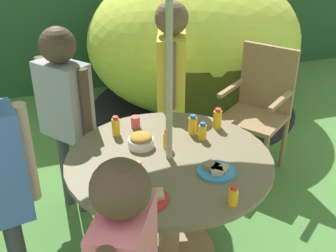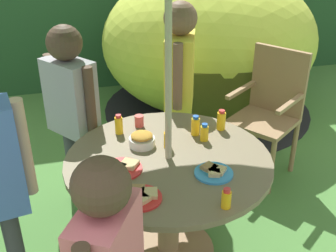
# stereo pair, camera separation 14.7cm
# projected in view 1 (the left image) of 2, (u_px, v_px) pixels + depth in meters

# --- Properties ---
(ground_plane) EXTENTS (10.00, 10.00, 0.02)m
(ground_plane) POSITION_uv_depth(u_px,v_px,m) (169.00, 252.00, 2.67)
(ground_plane) COLOR #477A38
(hedge_backdrop) EXTENTS (9.00, 0.70, 1.88)m
(hedge_backdrop) POSITION_uv_depth(u_px,v_px,m) (80.00, 4.00, 4.92)
(hedge_backdrop) COLOR #234C28
(hedge_backdrop) RESTS_ON ground_plane
(garden_table) EXTENTS (1.16, 1.16, 0.70)m
(garden_table) POSITION_uv_depth(u_px,v_px,m) (169.00, 184.00, 2.42)
(garden_table) COLOR #93704C
(garden_table) RESTS_ON ground_plane
(wooden_chair) EXTENTS (0.62, 0.62, 1.01)m
(wooden_chair) POSITION_uv_depth(u_px,v_px,m) (260.00, 104.00, 3.31)
(wooden_chair) COLOR #93704C
(wooden_chair) RESTS_ON ground_plane
(dome_tent) EXTENTS (2.54, 2.54, 1.47)m
(dome_tent) POSITION_uv_depth(u_px,v_px,m) (194.00, 42.00, 4.27)
(dome_tent) COLOR #B2C63F
(dome_tent) RESTS_ON ground_plane
(child_in_yellow_shirt) EXTENTS (0.31, 0.44, 1.39)m
(child_in_yellow_shirt) POSITION_uv_depth(u_px,v_px,m) (171.00, 71.00, 3.05)
(child_in_yellow_shirt) COLOR brown
(child_in_yellow_shirt) RESTS_ON ground_plane
(child_in_grey_shirt) EXTENTS (0.36, 0.39, 1.32)m
(child_in_grey_shirt) POSITION_uv_depth(u_px,v_px,m) (64.00, 100.00, 2.69)
(child_in_grey_shirt) COLOR #3F3F47
(child_in_grey_shirt) RESTS_ON ground_plane
(snack_bowl) EXTENTS (0.15, 0.15, 0.08)m
(snack_bowl) POSITION_uv_depth(u_px,v_px,m) (141.00, 141.00, 2.43)
(snack_bowl) COLOR white
(snack_bowl) RESTS_ON garden_table
(plate_back_edge) EXTENTS (0.22, 0.22, 0.03)m
(plate_back_edge) POSITION_uv_depth(u_px,v_px,m) (124.00, 170.00, 2.21)
(plate_back_edge) COLOR red
(plate_back_edge) RESTS_ON garden_table
(plate_center_front) EXTENTS (0.21, 0.21, 0.03)m
(plate_center_front) POSITION_uv_depth(u_px,v_px,m) (216.00, 170.00, 2.21)
(plate_center_front) COLOR #338CD8
(plate_center_front) RESTS_ON garden_table
(plate_near_right) EXTENTS (0.21, 0.21, 0.03)m
(plate_near_right) POSITION_uv_depth(u_px,v_px,m) (147.00, 197.00, 1.99)
(plate_near_right) COLOR red
(plate_near_right) RESTS_ON garden_table
(juice_bottle_near_left) EXTENTS (0.04, 0.04, 0.12)m
(juice_bottle_near_left) POSITION_uv_depth(u_px,v_px,m) (167.00, 139.00, 2.41)
(juice_bottle_near_left) COLOR yellow
(juice_bottle_near_left) RESTS_ON garden_table
(juice_bottle_far_left) EXTENTS (0.05, 0.05, 0.13)m
(juice_bottle_far_left) POSITION_uv_depth(u_px,v_px,m) (116.00, 126.00, 2.54)
(juice_bottle_far_left) COLOR yellow
(juice_bottle_far_left) RESTS_ON garden_table
(juice_bottle_far_right) EXTENTS (0.05, 0.05, 0.13)m
(juice_bottle_far_right) POSITION_uv_depth(u_px,v_px,m) (218.00, 119.00, 2.63)
(juice_bottle_far_right) COLOR yellow
(juice_bottle_far_right) RESTS_ON garden_table
(juice_bottle_center_back) EXTENTS (0.05, 0.05, 0.13)m
(juice_bottle_center_back) POSITION_uv_depth(u_px,v_px,m) (193.00, 125.00, 2.56)
(juice_bottle_center_back) COLOR yellow
(juice_bottle_center_back) RESTS_ON garden_table
(juice_bottle_mid_left) EXTENTS (0.05, 0.05, 0.11)m
(juice_bottle_mid_left) POSITION_uv_depth(u_px,v_px,m) (202.00, 131.00, 2.50)
(juice_bottle_mid_left) COLOR yellow
(juice_bottle_mid_left) RESTS_ON garden_table
(juice_bottle_mid_right) EXTENTS (0.05, 0.05, 0.10)m
(juice_bottle_mid_right) POSITION_uv_depth(u_px,v_px,m) (233.00, 196.00, 1.95)
(juice_bottle_mid_right) COLOR yellow
(juice_bottle_mid_right) RESTS_ON garden_table
(cup_near) EXTENTS (0.06, 0.06, 0.07)m
(cup_near) POSITION_uv_depth(u_px,v_px,m) (136.00, 122.00, 2.65)
(cup_near) COLOR #E04C47
(cup_near) RESTS_ON garden_table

